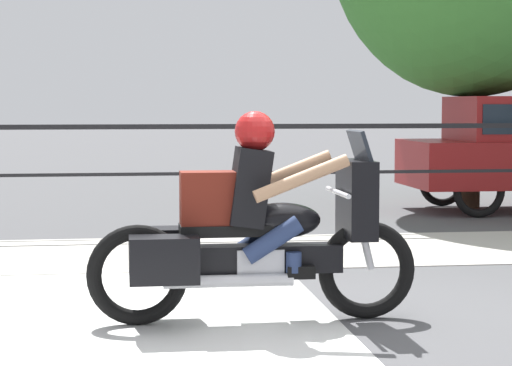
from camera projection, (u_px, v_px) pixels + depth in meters
ground_plane at (343, 319)px, 7.33m from camera, size 120.00×120.00×0.00m
sidewalk_band at (273, 251)px, 10.69m from camera, size 44.00×2.40×0.01m
crosswalk_band at (129, 331)px, 6.92m from camera, size 3.05×6.00×0.01m
fence_railing at (254, 148)px, 12.14m from camera, size 36.00×0.05×1.33m
motorcycle at (252, 230)px, 7.18m from camera, size 2.40×0.76×1.53m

